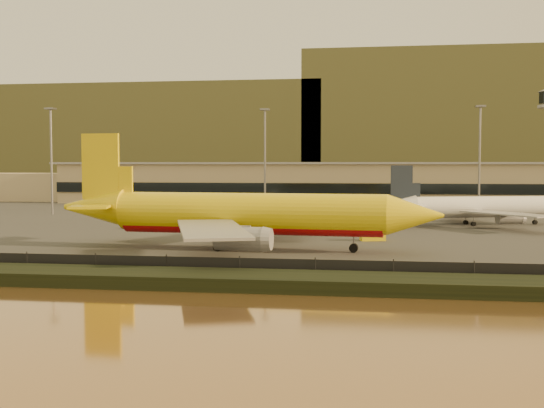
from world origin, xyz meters
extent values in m
plane|color=black|center=(0.00, 0.00, 0.00)|extent=(900.00, 900.00, 0.00)
cube|color=black|center=(0.00, -17.00, 0.70)|extent=(320.00, 7.00, 1.40)
cube|color=#2D2D2D|center=(0.00, 95.00, 0.10)|extent=(320.00, 220.00, 0.20)
cube|color=black|center=(0.00, -13.00, 1.30)|extent=(300.00, 0.05, 2.20)
cube|color=tan|center=(0.00, 125.00, 6.20)|extent=(160.00, 22.00, 12.00)
cube|color=black|center=(0.00, 113.80, 5.20)|extent=(160.00, 0.60, 3.00)
cube|color=gray|center=(0.00, 125.00, 12.50)|extent=(164.00, 24.00, 0.60)
cube|color=tan|center=(-95.00, 129.00, 4.70)|extent=(50.00, 18.00, 9.00)
cylinder|color=slate|center=(-60.00, 70.00, 12.70)|extent=(0.50, 0.50, 25.00)
cube|color=slate|center=(-60.00, 70.00, 25.40)|extent=(2.20, 2.20, 0.40)
cylinder|color=slate|center=(-10.00, 80.00, 12.70)|extent=(0.50, 0.50, 25.00)
cube|color=slate|center=(-10.00, 80.00, 25.40)|extent=(2.20, 2.20, 0.40)
cylinder|color=slate|center=(40.00, 78.00, 12.70)|extent=(0.50, 0.50, 25.00)
cube|color=slate|center=(40.00, 78.00, 25.40)|extent=(2.20, 2.20, 0.40)
cube|color=#67673C|center=(-140.00, 340.00, 27.50)|extent=(260.00, 160.00, 55.00)
cube|color=#67673C|center=(90.00, 340.00, 35.00)|extent=(220.00, 160.00, 70.00)
cylinder|color=#DDC00B|center=(-1.23, 11.20, 5.45)|extent=(38.55, 8.31, 5.52)
cylinder|color=#B10A0E|center=(-1.23, 11.20, 4.48)|extent=(37.40, 7.02, 4.31)
cone|color=#DDC00B|center=(21.56, 9.52, 5.45)|extent=(7.82, 6.05, 5.52)
cone|color=#DDC00B|center=(-25.07, 12.95, 5.86)|extent=(9.94, 6.21, 5.52)
cube|color=#DDC00B|center=(-24.01, 12.87, 11.94)|extent=(5.86, 0.87, 9.67)
cube|color=#DDC00B|center=(-22.54, 18.31, 6.28)|extent=(6.90, 6.87, 0.33)
cube|color=#DDC00B|center=(-23.35, 7.29, 6.28)|extent=(6.41, 6.36, 0.33)
cube|color=gray|center=(-1.21, 25.95, 4.48)|extent=(17.23, 24.73, 0.33)
cylinder|color=gray|center=(1.18, 22.18, 2.96)|extent=(6.58, 3.50, 3.04)
cube|color=gray|center=(-3.36, -3.40, 4.48)|extent=(14.39, 25.03, 0.33)
cylinder|color=gray|center=(-0.45, -0.02, 2.96)|extent=(6.58, 3.50, 3.04)
cylinder|color=black|center=(13.34, 10.13, 0.81)|extent=(1.28, 1.05, 1.22)
cylinder|color=slate|center=(13.34, 10.13, 1.44)|extent=(0.21, 0.21, 2.49)
cylinder|color=black|center=(-5.38, 9.01, 0.81)|extent=(1.28, 1.05, 1.22)
cylinder|color=slate|center=(-5.38, 9.01, 1.44)|extent=(0.21, 0.21, 2.49)
cylinder|color=black|center=(-5.02, 13.97, 0.81)|extent=(1.28, 1.05, 1.22)
cylinder|color=slate|center=(-5.02, 13.97, 1.44)|extent=(0.21, 0.21, 2.49)
cylinder|color=white|center=(37.66, 55.73, 3.94)|extent=(28.32, 11.82, 3.94)
cylinder|color=gray|center=(37.66, 55.73, 3.25)|extent=(27.32, 10.77, 3.07)
cone|color=white|center=(20.66, 50.70, 4.24)|extent=(7.92, 5.79, 3.94)
cube|color=black|center=(21.42, 50.93, 8.57)|extent=(4.25, 1.53, 6.89)
cube|color=white|center=(21.06, 54.93, 4.53)|extent=(4.04, 3.85, 0.24)
cube|color=white|center=(23.29, 47.37, 4.53)|extent=(5.37, 5.32, 0.24)
cube|color=gray|center=(33.83, 65.90, 3.25)|extent=(7.20, 18.18, 0.24)
cylinder|color=gray|center=(36.48, 63.90, 2.17)|extent=(5.15, 3.42, 2.17)
cube|color=gray|center=(39.98, 45.12, 3.25)|extent=(15.35, 17.31, 0.24)
cylinder|color=gray|center=(41.11, 48.22, 2.17)|extent=(5.15, 3.42, 2.17)
cylinder|color=black|center=(48.05, 58.80, 0.63)|extent=(1.03, 0.91, 0.87)
cylinder|color=slate|center=(48.05, 58.80, 1.09)|extent=(0.21, 0.21, 1.77)
cylinder|color=black|center=(35.33, 53.19, 0.63)|extent=(1.03, 0.91, 0.87)
cylinder|color=slate|center=(35.33, 53.19, 1.09)|extent=(0.21, 0.21, 1.77)
cylinder|color=black|center=(34.33, 56.59, 0.63)|extent=(1.03, 0.91, 0.87)
cylinder|color=slate|center=(34.33, 56.59, 1.09)|extent=(0.21, 0.21, 1.77)
cube|color=#DDC00B|center=(15.90, 25.05, 1.07)|extent=(4.18, 2.75, 1.73)
cube|color=white|center=(-23.70, 37.72, 1.12)|extent=(4.43, 2.92, 1.83)
camera|label=1|loc=(15.81, -83.10, 12.32)|focal=45.00mm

